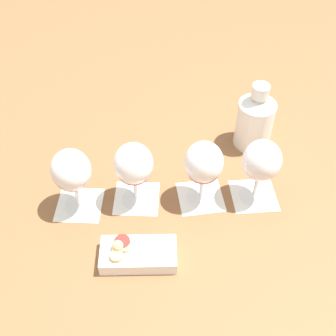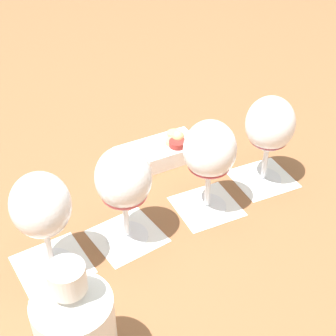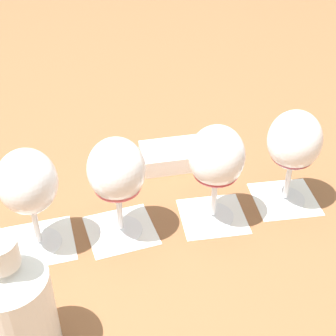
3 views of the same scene
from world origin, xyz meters
name	(u,v)px [view 1 (image 1 of 3)]	position (x,y,z in m)	size (l,w,h in m)	color
ground_plane	(167,199)	(0.00, 0.00, 0.00)	(8.00, 8.00, 0.00)	brown
tasting_card_0	(254,195)	(-0.15, 0.16, 0.00)	(0.15, 0.15, 0.00)	white
tasting_card_1	(201,197)	(-0.06, 0.06, 0.00)	(0.15, 0.15, 0.00)	white
tasting_card_2	(137,198)	(0.05, -0.06, 0.00)	(0.15, 0.15, 0.00)	white
tasting_card_3	(80,205)	(0.15, -0.15, 0.00)	(0.15, 0.15, 0.00)	white
wine_glass_0	(261,163)	(-0.15, 0.16, 0.12)	(0.09, 0.09, 0.18)	white
wine_glass_1	(203,165)	(-0.06, 0.06, 0.12)	(0.09, 0.09, 0.18)	white
wine_glass_2	(134,166)	(0.05, -0.06, 0.12)	(0.09, 0.09, 0.18)	white
wine_glass_3	(71,173)	(0.15, -0.15, 0.12)	(0.09, 0.09, 0.18)	white
ceramic_vase	(255,119)	(-0.31, 0.05, 0.08)	(0.10, 0.10, 0.19)	white
snack_dish	(137,254)	(0.17, 0.06, 0.02)	(0.17, 0.18, 0.06)	white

